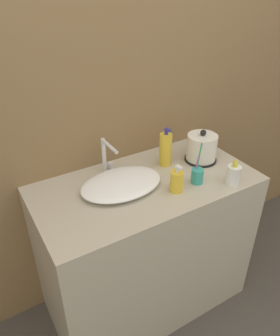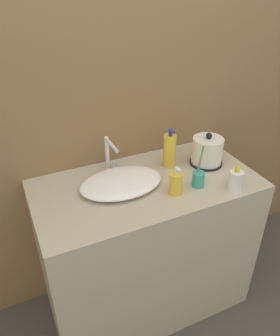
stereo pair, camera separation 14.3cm
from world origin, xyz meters
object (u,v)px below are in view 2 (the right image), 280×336
faucet (109,152)px  electric_kettle (207,152)px  toothbrush_cup (198,178)px  mouthwash_bottle (236,180)px  lotion_bottle (176,183)px  shampoo_bottle (169,151)px

faucet → electric_kettle: size_ratio=1.02×
faucet → electric_kettle: (0.51, -0.15, -0.04)m
toothbrush_cup → mouthwash_bottle: 0.18m
toothbrush_cup → lotion_bottle: bearing=-177.1°
electric_kettle → mouthwash_bottle: (-0.02, -0.26, -0.02)m
mouthwash_bottle → lotion_bottle: bearing=161.5°
toothbrush_cup → shampoo_bottle: (-0.04, 0.23, 0.05)m
shampoo_bottle → toothbrush_cup: bearing=-80.6°
mouthwash_bottle → toothbrush_cup: bearing=145.5°
faucet → electric_kettle: 0.53m
electric_kettle → toothbrush_cup: toothbrush_cup is taller
lotion_bottle → mouthwash_bottle: same height
electric_kettle → toothbrush_cup: size_ratio=0.85×
shampoo_bottle → faucet: bearing=164.1°
toothbrush_cup → lotion_bottle: toothbrush_cup is taller
toothbrush_cup → lotion_bottle: 0.13m
shampoo_bottle → lotion_bottle: bearing=-112.0°
electric_kettle → lotion_bottle: bearing=-149.8°
faucet → shampoo_bottle: 0.32m
lotion_bottle → shampoo_bottle: (0.10, 0.24, 0.04)m
mouthwash_bottle → electric_kettle: bearing=86.6°
faucet → shampoo_bottle: bearing=-15.9°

